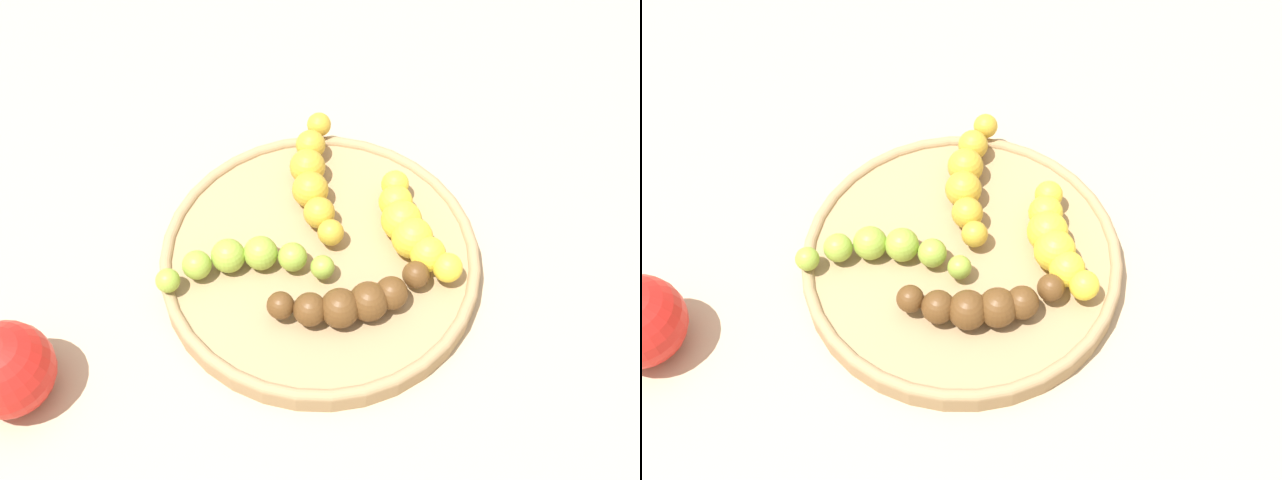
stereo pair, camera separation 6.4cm
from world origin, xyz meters
The scene contains 7 objects.
ground_plane centered at (0.00, 0.00, 0.00)m, with size 2.40×2.40×0.00m, color tan.
fruit_bowl centered at (0.00, 0.00, 0.01)m, with size 0.26×0.26×0.02m.
banana_spotted centered at (-0.05, -0.05, 0.03)m, with size 0.11×0.11×0.03m.
banana_green centered at (0.05, -0.03, 0.03)m, with size 0.11×0.10×0.03m.
banana_overripe centered at (0.02, 0.06, 0.03)m, with size 0.11×0.08×0.03m.
banana_yellow centered at (-0.06, 0.05, 0.04)m, with size 0.07×0.11×0.03m.
apple_red centered at (0.24, -0.10, 0.04)m, with size 0.07×0.07×0.07m, color red.
Camera 1 is at (0.28, 0.25, 0.55)m, focal length 44.34 mm.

